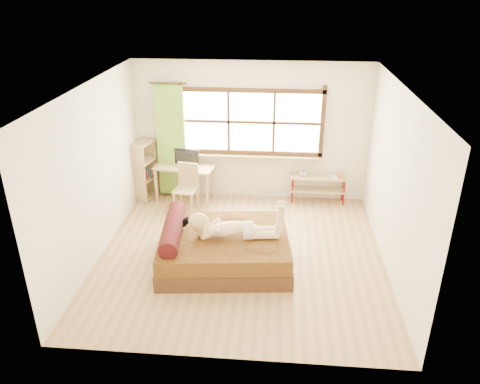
# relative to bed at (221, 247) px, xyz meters

# --- Properties ---
(floor) EXTENTS (4.50, 4.50, 0.00)m
(floor) POSITION_rel_bed_xyz_m (0.29, 0.23, -0.27)
(floor) COLOR #9E754C
(floor) RESTS_ON ground
(ceiling) EXTENTS (4.50, 4.50, 0.00)m
(ceiling) POSITION_rel_bed_xyz_m (0.29, 0.23, 2.43)
(ceiling) COLOR white
(ceiling) RESTS_ON wall_back
(wall_back) EXTENTS (4.50, 0.00, 4.50)m
(wall_back) POSITION_rel_bed_xyz_m (0.29, 2.48, 1.08)
(wall_back) COLOR silver
(wall_back) RESTS_ON floor
(wall_front) EXTENTS (4.50, 0.00, 4.50)m
(wall_front) POSITION_rel_bed_xyz_m (0.29, -2.02, 1.08)
(wall_front) COLOR silver
(wall_front) RESTS_ON floor
(wall_left) EXTENTS (0.00, 4.50, 4.50)m
(wall_left) POSITION_rel_bed_xyz_m (-1.96, 0.23, 1.08)
(wall_left) COLOR silver
(wall_left) RESTS_ON floor
(wall_right) EXTENTS (0.00, 4.50, 4.50)m
(wall_right) POSITION_rel_bed_xyz_m (2.54, 0.23, 1.08)
(wall_right) COLOR silver
(wall_right) RESTS_ON floor
(window) EXTENTS (2.80, 0.16, 1.46)m
(window) POSITION_rel_bed_xyz_m (0.29, 2.45, 1.24)
(window) COLOR #FFEDBF
(window) RESTS_ON wall_back
(curtain) EXTENTS (0.55, 0.10, 2.20)m
(curtain) POSITION_rel_bed_xyz_m (-1.26, 2.36, 0.88)
(curtain) COLOR olive
(curtain) RESTS_ON wall_back
(bed) EXTENTS (2.13, 1.78, 0.75)m
(bed) POSITION_rel_bed_xyz_m (0.00, 0.00, 0.00)
(bed) COLOR #362210
(bed) RESTS_ON floor
(woman) EXTENTS (1.42, 0.54, 0.59)m
(woman) POSITION_rel_bed_xyz_m (0.20, -0.04, 0.52)
(woman) COLOR beige
(woman) RESTS_ON bed
(kitten) EXTENTS (0.31, 0.15, 0.24)m
(kitten) POSITION_rel_bed_xyz_m (-0.67, 0.11, 0.35)
(kitten) COLOR black
(kitten) RESTS_ON bed
(desk) EXTENTS (1.22, 0.72, 0.72)m
(desk) POSITION_rel_bed_xyz_m (-0.99, 2.18, 0.35)
(desk) COLOR tan
(desk) RESTS_ON floor
(monitor) EXTENTS (0.55, 0.17, 0.32)m
(monitor) POSITION_rel_bed_xyz_m (-0.99, 2.23, 0.61)
(monitor) COLOR black
(monitor) RESTS_ON desk
(chair) EXTENTS (0.46, 0.46, 0.90)m
(chair) POSITION_rel_bed_xyz_m (-0.87, 1.81, 0.23)
(chair) COLOR tan
(chair) RESTS_ON floor
(pipe_shelf) EXTENTS (1.08, 0.28, 0.61)m
(pipe_shelf) POSITION_rel_bed_xyz_m (1.64, 2.30, 0.13)
(pipe_shelf) COLOR tan
(pipe_shelf) RESTS_ON floor
(cup) EXTENTS (0.14, 0.14, 0.11)m
(cup) POSITION_rel_bed_xyz_m (1.33, 2.30, 0.33)
(cup) COLOR gray
(cup) RESTS_ON pipe_shelf
(book) EXTENTS (0.16, 0.22, 0.02)m
(book) POSITION_rel_bed_xyz_m (1.83, 2.30, 0.28)
(book) COLOR gray
(book) RESTS_ON pipe_shelf
(bookshelf) EXTENTS (0.41, 0.57, 1.19)m
(bookshelf) POSITION_rel_bed_xyz_m (-1.79, 2.21, 0.33)
(bookshelf) COLOR tan
(bookshelf) RESTS_ON floor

